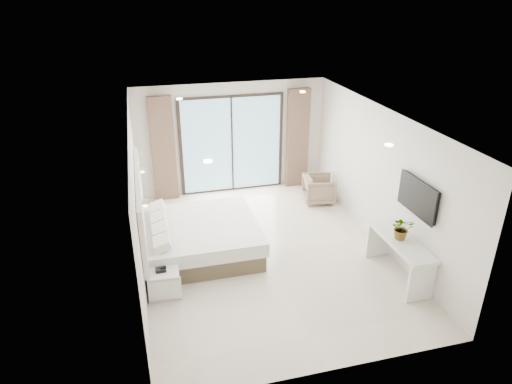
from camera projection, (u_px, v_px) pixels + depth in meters
ground at (265, 252)px, 8.89m from camera, size 6.20×6.20×0.00m
room_shell at (246, 164)px, 8.86m from camera, size 4.62×6.22×2.72m
bed at (200, 238)px, 8.78m from camera, size 2.17×2.06×0.74m
nightstand at (164, 283)px, 7.58m from camera, size 0.54×0.45×0.47m
phone at (161, 270)px, 7.48m from camera, size 0.18×0.14×0.06m
console_desk at (400, 249)px, 7.93m from camera, size 0.49×1.58×0.77m
plant at (402, 230)px, 7.79m from camera, size 0.48×0.50×0.32m
armchair at (319, 188)px, 10.82m from camera, size 0.75×0.78×0.71m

